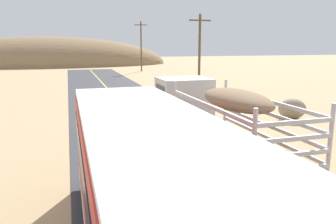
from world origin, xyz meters
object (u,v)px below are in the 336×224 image
bus (155,199)px  boulder_near_shoulder (292,109)px  livestock_truck (200,108)px  power_pole_far (141,45)px  power_pole_mid (199,51)px

bus → boulder_near_shoulder: (11.86, 11.38, -1.11)m
livestock_truck → bus: 8.86m
livestock_truck → power_pole_far: 43.60m
bus → power_pole_mid: bearing=65.9°
livestock_truck → boulder_near_shoulder: bearing=24.7°
livestock_truck → power_pole_far: size_ratio=1.14×
boulder_near_shoulder → bus: bearing=-136.2°
power_pole_mid → power_pole_far: size_ratio=0.88×
bus → boulder_near_shoulder: bearing=43.8°
livestock_truck → power_pole_mid: (6.76, 16.56, 2.22)m
livestock_truck → power_pole_far: (6.76, 42.98, 2.75)m
bus → livestock_truck: bearing=62.1°
power_pole_far → boulder_near_shoulder: 39.63m
bus → power_pole_mid: size_ratio=1.34×
livestock_truck → power_pole_mid: bearing=67.8°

